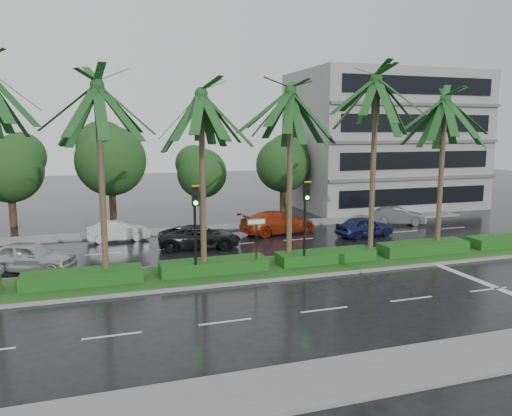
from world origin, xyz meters
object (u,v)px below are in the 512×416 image
object	(u,v)px
car_blue	(365,226)
car_white	(118,231)
street_sign	(256,231)
car_red	(278,222)
signal_median_left	(195,218)
car_darkgrey	(199,237)
car_grey	(398,216)
car_silver	(30,257)

from	to	relation	value
car_blue	car_white	bearing A→B (deg)	69.14
street_sign	car_red	xyz separation A→B (m)	(4.40, 8.66, -1.35)
signal_median_left	car_darkgrey	bearing A→B (deg)	76.89
signal_median_left	street_sign	world-z (taller)	signal_median_left
car_darkgrey	car_red	distance (m)	6.37
signal_median_left	street_sign	bearing A→B (deg)	3.47
car_white	car_red	size ratio (longest dim) A/B	0.72
car_blue	car_red	bearing A→B (deg)	55.15
car_white	car_darkgrey	distance (m)	5.68
car_red	car_grey	size ratio (longest dim) A/B	1.35
car_blue	car_grey	bearing A→B (deg)	-64.56
signal_median_left	car_white	size ratio (longest dim) A/B	1.14
signal_median_left	car_red	world-z (taller)	signal_median_left
street_sign	car_darkgrey	size ratio (longest dim) A/B	0.53
street_sign	car_white	world-z (taller)	street_sign
street_sign	car_grey	bearing A→B (deg)	32.52
signal_median_left	car_blue	size ratio (longest dim) A/B	1.11
car_darkgrey	car_red	world-z (taller)	car_red
car_darkgrey	car_red	xyz separation A→B (m)	(5.90, 2.41, 0.09)
street_sign	car_darkgrey	xyz separation A→B (m)	(-1.50, 6.26, -1.45)
street_sign	car_silver	xyz separation A→B (m)	(-10.50, 3.94, -1.37)
street_sign	car_blue	xyz separation A→B (m)	(9.50, 6.02, -1.46)
car_white	car_red	world-z (taller)	car_red
car_white	signal_median_left	bearing A→B (deg)	-166.46
car_silver	car_grey	size ratio (longest dim) A/B	1.13
car_silver	car_darkgrey	xyz separation A→B (m)	(9.00, 2.32, -0.08)
car_silver	car_grey	xyz separation A→B (m)	(24.50, 4.99, -0.11)
car_white	car_grey	world-z (taller)	car_grey
car_silver	car_blue	distance (m)	20.11
car_white	car_blue	xyz separation A→B (m)	(15.50, -3.70, 0.04)
car_blue	car_grey	xyz separation A→B (m)	(4.50, 2.91, -0.02)
signal_median_left	car_silver	distance (m)	8.85
signal_median_left	car_grey	xyz separation A→B (m)	(17.00, 9.11, -2.35)
car_silver	car_grey	world-z (taller)	car_silver
car_red	car_silver	bearing A→B (deg)	97.57
street_sign	car_white	xyz separation A→B (m)	(-6.00, 9.72, -1.50)
street_sign	car_silver	distance (m)	11.30
car_grey	car_white	bearing A→B (deg)	108.40
car_silver	car_darkgrey	size ratio (longest dim) A/B	0.91
car_white	street_sign	bearing A→B (deg)	-151.63
car_white	car_red	distance (m)	10.46
signal_median_left	car_white	xyz separation A→B (m)	(-3.00, 9.90, -2.37)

